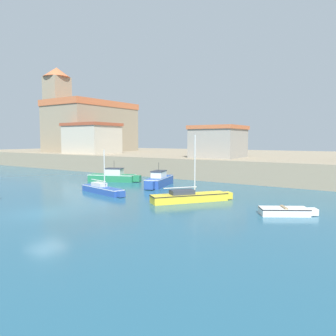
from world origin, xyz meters
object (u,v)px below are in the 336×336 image
motorboat_green_5 (114,176)px  church (86,124)px  sailboat_blue_2 (103,189)px  motorboat_blue_3 (159,180)px  harbor_shed_near_wharf (218,141)px  dinghy_white_0 (286,211)px  sailboat_yellow_4 (190,197)px  harbor_shed_mid_row (92,138)px

motorboat_green_5 → church: (-25.07, 18.62, 7.77)m
sailboat_blue_2 → motorboat_blue_3: sailboat_blue_2 is taller
sailboat_blue_2 → motorboat_green_5: (-5.31, 7.16, 0.19)m
harbor_shed_near_wharf → sailboat_blue_2: bearing=-98.3°
dinghy_white_0 → motorboat_blue_3: (-15.04, 6.50, 0.36)m
sailboat_yellow_4 → harbor_shed_mid_row: size_ratio=0.73×
sailboat_blue_2 → church: church is taller
sailboat_blue_2 → motorboat_green_5: 8.92m
motorboat_green_5 → harbor_shed_mid_row: 20.15m
sailboat_yellow_4 → church: (-39.30, 24.78, 7.95)m
dinghy_white_0 → sailboat_yellow_4: (-7.73, 0.59, 0.14)m
dinghy_white_0 → harbor_shed_mid_row: 42.30m
dinghy_white_0 → harbor_shed_mid_row: (-37.84, 18.23, 5.00)m
dinghy_white_0 → harbor_shed_mid_row: size_ratio=0.43×
motorboat_green_5 → harbor_shed_near_wharf: size_ratio=0.98×
harbor_shed_near_wharf → harbor_shed_mid_row: 24.01m
motorboat_green_5 → harbor_shed_mid_row: harbor_shed_mid_row is taller
motorboat_blue_3 → harbor_shed_near_wharf: harbor_shed_near_wharf is taller
sailboat_blue_2 → church: (-30.38, 25.78, 7.97)m
dinghy_white_0 → church: size_ratio=0.21×
harbor_shed_mid_row → dinghy_white_0: bearing=-25.7°
sailboat_yellow_4 → harbor_shed_mid_row: harbor_shed_mid_row is taller
motorboat_blue_3 → harbor_shed_mid_row: (-22.79, 11.73, 4.65)m
motorboat_blue_3 → harbor_shed_near_wharf: 13.09m
dinghy_white_0 → sailboat_yellow_4: size_ratio=0.60×
motorboat_green_5 → harbor_shed_near_wharf: bearing=56.1°
sailboat_blue_2 → harbor_shed_mid_row: bearing=138.6°
motorboat_blue_3 → harbor_shed_mid_row: bearing=152.8°
sailboat_blue_2 → sailboat_yellow_4: size_ratio=0.99×
sailboat_blue_2 → sailboat_yellow_4: sailboat_yellow_4 is taller
sailboat_blue_2 → harbor_shed_near_wharf: 19.97m
sailboat_blue_2 → motorboat_green_5: bearing=126.6°
sailboat_blue_2 → motorboat_blue_3: (1.61, 6.92, 0.24)m
motorboat_green_5 → church: church is taller
church → harbor_shed_mid_row: (9.19, -7.13, -3.08)m
dinghy_white_0 → harbor_shed_near_wharf: 23.83m
sailboat_blue_2 → motorboat_green_5: size_ratio=0.97×
sailboat_blue_2 → harbor_shed_mid_row: size_ratio=0.72×
dinghy_white_0 → motorboat_green_5: bearing=162.9°
motorboat_green_5 → church: 32.18m
sailboat_blue_2 → harbor_shed_mid_row: (-21.18, 18.65, 4.89)m
motorboat_blue_3 → church: bearing=149.5°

